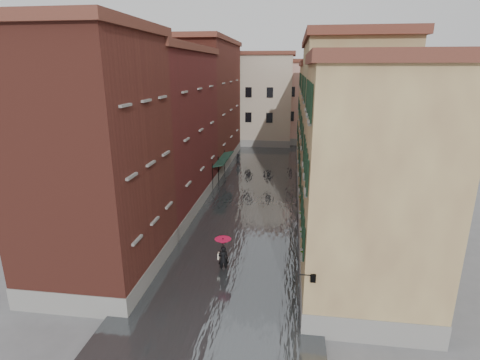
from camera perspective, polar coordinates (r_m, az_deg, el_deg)
The scene contains 16 objects.
ground at distance 23.18m, azimuth -1.13°, elevation -12.54°, with size 120.00×120.00×0.00m, color slate.
floodwater at distance 34.96m, azimuth 2.21°, elevation -1.99°, with size 10.00×60.00×0.20m, color #484C50.
building_left_near at distance 21.22m, azimuth -21.17°, elevation 2.42°, with size 6.00×8.00×13.00m, color brown.
building_left_mid at distance 31.12m, azimuth -11.46°, elevation 7.02°, with size 6.00×14.00×12.50m, color #561C1B.
building_left_far at distance 45.33m, azimuth -5.25°, elevation 11.21°, with size 6.00×16.00×14.00m, color brown.
building_right_near at distance 19.17m, azimuth 18.90°, elevation -1.13°, with size 6.00×8.00×11.50m, color #8E6949.
building_right_mid at distance 29.59m, azimuth 15.25°, elevation 6.77°, with size 6.00×14.00×13.00m, color #988B5C.
building_right_far at distance 44.46m, azimuth 12.90°, elevation 9.14°, with size 6.00×16.00×11.50m, color #8E6949.
building_end_cream at distance 58.48m, azimuth 1.83°, elevation 12.02°, with size 12.00×9.00×13.00m, color #BBB095.
building_end_pink at distance 60.25m, azimuth 10.75°, elevation 11.41°, with size 10.00×9.00×12.00m, color #D2A494.
awning_near at distance 36.06m, azimuth -3.06°, elevation 2.49°, with size 1.09×2.80×2.80m.
awning_far at distance 39.12m, azimuth -2.16°, elevation 3.67°, with size 1.09×3.42×2.80m.
wall_lantern at distance 16.29m, azimuth 11.01°, elevation -14.38°, with size 0.71×0.22×0.35m.
window_planters at distance 21.91m, azimuth 9.76°, elevation -4.44°, with size 0.59×10.84×0.84m.
pedestrian_main at distance 21.75m, azimuth -2.60°, elevation -10.84°, with size 0.97×0.97×2.06m.
pedestrian_far at distance 44.57m, azimuth -0.29°, elevation 3.05°, with size 0.75×0.58×1.54m, color black.
Camera 1 is at (3.23, -19.95, 11.35)m, focal length 28.00 mm.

